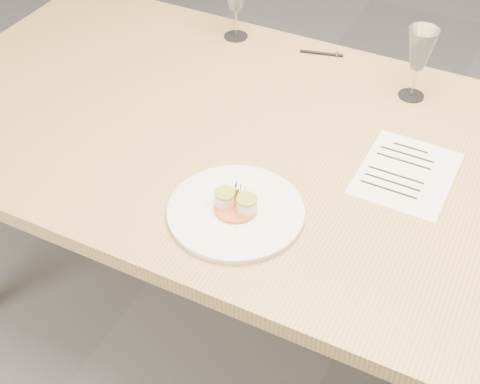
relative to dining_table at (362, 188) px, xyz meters
The scene contains 6 objects.
ground 0.68m from the dining_table, ahead, with size 7.00×7.00×0.00m, color slate.
dining_table is the anchor object (origin of this frame).
dinner_plate 0.35m from the dining_table, 125.25° to the right, with size 0.30×0.30×0.08m.
recipe_sheet 0.12m from the dining_table, 13.48° to the left, with size 0.21×0.27×0.00m.
ballpoint_pen 0.52m from the dining_table, 123.24° to the left, with size 0.12×0.04×0.01m.
wine_glass_1 0.39m from the dining_table, 87.93° to the left, with size 0.08×0.08×0.20m.
Camera 1 is at (0.28, -1.20, 1.76)m, focal length 50.00 mm.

